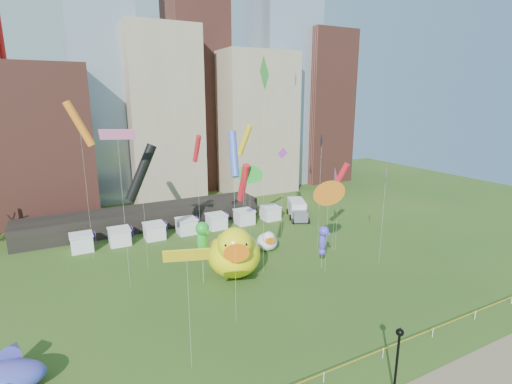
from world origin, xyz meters
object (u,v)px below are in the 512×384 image
seahorse_green (202,238)px  whale_inflatable (3,376)px  big_duck (234,252)px  lamppost (398,353)px  small_duck (267,241)px  box_truck (297,209)px  seahorse_purple (323,238)px

seahorse_green → whale_inflatable: 21.10m
big_duck → lamppost: big_duck is taller
small_duck → box_truck: bearing=58.1°
seahorse_purple → whale_inflatable: 33.64m
seahorse_green → lamppost: 23.34m
seahorse_green → seahorse_purple: size_ratio=1.33×
box_truck → big_duck: bearing=-117.4°
small_duck → seahorse_purple: 9.11m
small_duck → seahorse_purple: bearing=-51.4°
seahorse_green → box_truck: 28.08m
seahorse_green → seahorse_purple: seahorse_green is taller
big_duck → whale_inflatable: 24.20m
small_duck → whale_inflatable: bearing=-138.2°
seahorse_purple → whale_inflatable: size_ratio=0.73×
seahorse_purple → lamppost: bearing=-113.8°
big_duck → lamppost: bearing=-63.3°
small_duck → seahorse_green: size_ratio=0.58×
small_duck → seahorse_green: bearing=-139.3°
big_duck → box_truck: 24.82m
whale_inflatable → box_truck: box_truck is taller
big_duck → whale_inflatable: (-22.43, -8.90, -1.89)m
big_duck → box_truck: bearing=59.5°
seahorse_purple → whale_inflatable: (-33.01, -5.85, -2.76)m
big_duck → seahorse_purple: bearing=4.4°
small_duck → box_truck: small_duck is taller
seahorse_green → lamppost: seahorse_green is taller
small_duck → whale_inflatable: size_ratio=0.57×
lamppost → box_truck: bearing=66.0°
whale_inflatable → lamppost: (24.85, -13.38, 2.09)m
seahorse_purple → lamppost: seahorse_purple is taller
seahorse_green → box_truck: (23.09, 15.48, -3.93)m
whale_inflatable → seahorse_green: bearing=36.2°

